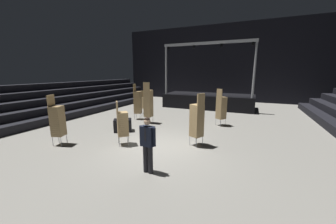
{
  "coord_description": "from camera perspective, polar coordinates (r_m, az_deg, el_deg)",
  "views": [
    {
      "loc": [
        3.47,
        -6.72,
        3.03
      ],
      "look_at": [
        0.29,
        0.51,
        1.4
      ],
      "focal_mm": 20.47,
      "sensor_mm": 36.0,
      "label": 1
    }
  ],
  "objects": [
    {
      "name": "ground_plane",
      "position": [
        8.17,
        -3.34,
        -10.51
      ],
      "size": [
        22.0,
        30.0,
        0.1
      ],
      "primitive_type": "cube",
      "color": "gray"
    },
    {
      "name": "chair_stack_mid_left",
      "position": [
        8.01,
        8.6,
        -2.34
      ],
      "size": [
        0.6,
        0.6,
        2.22
      ],
      "rotation": [
        0.0,
        0.0,
        1.08
      ],
      "color": "#B2B5BA",
      "rests_on": "ground_plane"
    },
    {
      "name": "chair_stack_front_left",
      "position": [
        8.29,
        -13.42,
        -3.26
      ],
      "size": [
        0.62,
        0.62,
        1.88
      ],
      "rotation": [
        0.0,
        0.0,
        5.45
      ],
      "color": "#B2B5BA",
      "rests_on": "ground_plane"
    },
    {
      "name": "chair_stack_mid_right",
      "position": [
        11.4,
        15.56,
        1.33
      ],
      "size": [
        0.62,
        0.62,
        2.14
      ],
      "rotation": [
        0.0,
        0.0,
        5.61
      ],
      "color": "#B2B5BA",
      "rests_on": "ground_plane"
    },
    {
      "name": "chair_stack_rear_right",
      "position": [
        11.56,
        -5.89,
        2.68
      ],
      "size": [
        0.44,
        0.44,
        2.48
      ],
      "rotation": [
        0.0,
        0.0,
        6.28
      ],
      "color": "#B2B5BA",
      "rests_on": "ground_plane"
    },
    {
      "name": "bleacher_bank_left",
      "position": [
        14.89,
        -34.44,
        2.27
      ],
      "size": [
        3.75,
        24.0,
        2.25
      ],
      "rotation": [
        0.0,
        0.0,
        1.57
      ],
      "color": "black",
      "rests_on": "ground_plane"
    },
    {
      "name": "chair_stack_front_right",
      "position": [
        9.27,
        -30.07,
        -2.16
      ],
      "size": [
        0.55,
        0.55,
        2.14
      ],
      "rotation": [
        0.0,
        0.0,
        5.01
      ],
      "color": "#B2B5BA",
      "rests_on": "ground_plane"
    },
    {
      "name": "stage_riser",
      "position": [
        17.23,
        11.92,
        3.51
      ],
      "size": [
        7.5,
        3.1,
        5.36
      ],
      "color": "black",
      "rests_on": "ground_plane"
    },
    {
      "name": "man_with_tie",
      "position": [
        5.83,
        -6.12,
        -8.81
      ],
      "size": [
        0.57,
        0.26,
        1.76
      ],
      "rotation": [
        0.0,
        0.0,
        3.05
      ],
      "color": "black",
      "rests_on": "ground_plane"
    },
    {
      "name": "arena_end_wall",
      "position": [
        22.02,
        15.1,
        13.81
      ],
      "size": [
        22.0,
        0.3,
        8.0
      ],
      "primitive_type": "cube",
      "color": "black",
      "rests_on": "ground_plane"
    },
    {
      "name": "chair_stack_mid_centre",
      "position": [
        14.41,
        -7.04,
        2.92
      ],
      "size": [
        0.61,
        0.61,
        1.71
      ],
      "rotation": [
        0.0,
        0.0,
        4.16
      ],
      "color": "#B2B5BA",
      "rests_on": "ground_plane"
    },
    {
      "name": "chair_stack_rear_left",
      "position": [
        12.64,
        -9.02,
        2.98
      ],
      "size": [
        0.54,
        0.54,
        2.31
      ],
      "rotation": [
        0.0,
        0.0,
        4.98
      ],
      "color": "#B2B5BA",
      "rests_on": "ground_plane"
    },
    {
      "name": "equipment_road_case",
      "position": [
        10.35,
        -13.31,
        -3.85
      ],
      "size": [
        1.08,
        1.0,
        0.64
      ],
      "primitive_type": "cube",
      "rotation": [
        0.0,
        0.0,
        0.59
      ],
      "color": "black",
      "rests_on": "ground_plane"
    }
  ]
}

